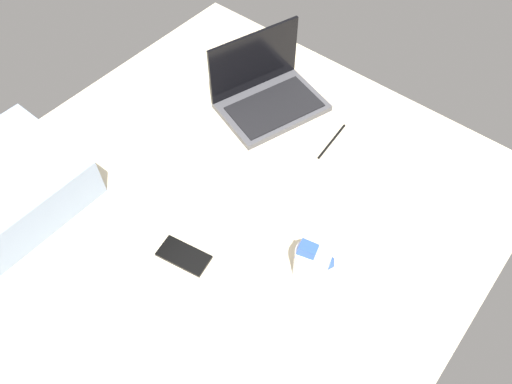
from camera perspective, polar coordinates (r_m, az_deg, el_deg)
name	(u,v)px	position (r cm, az deg, el deg)	size (l,w,h in cm)	color
bed_mattress	(186,261)	(141.53, -8.20, -8.01)	(180.00, 140.00, 18.00)	beige
laptop	(267,94)	(163.50, 1.31, 11.49)	(38.49, 32.07, 23.00)	#4C4C51
snack_cup	(311,263)	(123.75, 6.54, -8.28)	(9.00, 9.67, 13.48)	silver
cell_phone	(184,256)	(131.59, -8.49, -7.42)	(6.80, 14.00, 0.80)	black
charger_cable	(332,141)	(155.96, 8.91, 5.92)	(17.00, 0.60, 0.60)	black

